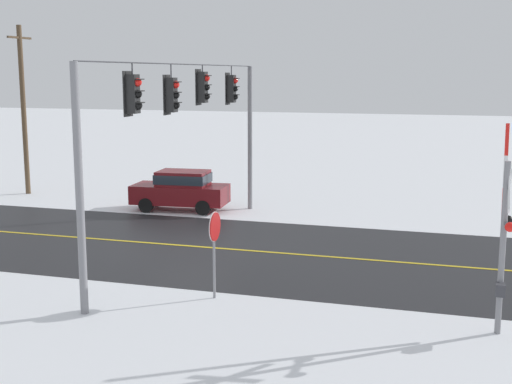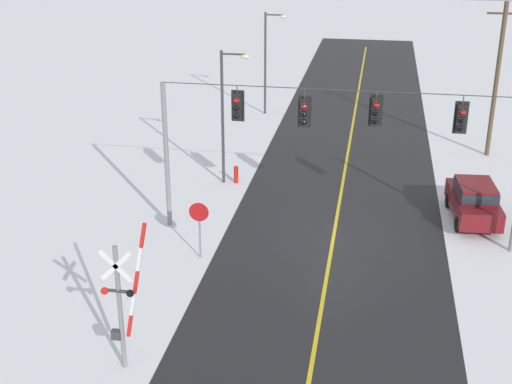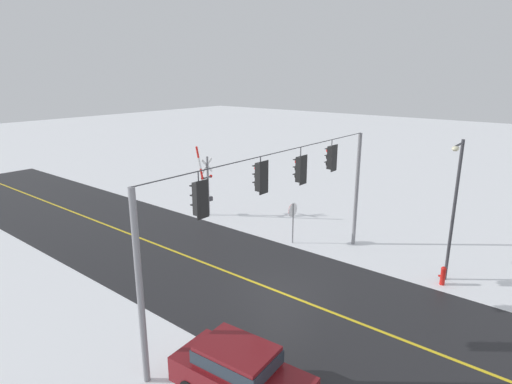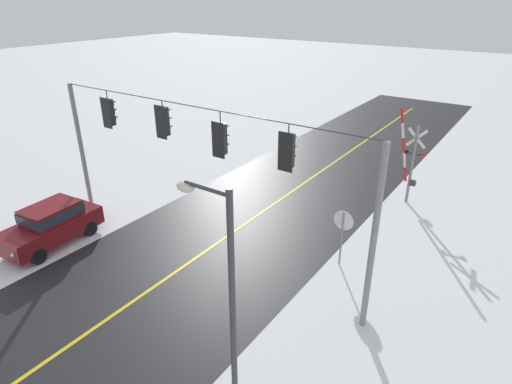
% 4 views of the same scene
% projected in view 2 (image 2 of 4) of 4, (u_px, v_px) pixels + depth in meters
% --- Properties ---
extents(ground_plane, '(160.00, 160.00, 0.00)m').
position_uv_depth(ground_plane, '(333.00, 237.00, 28.80)').
color(ground_plane, white).
extents(road_asphalt, '(9.00, 80.00, 0.01)m').
position_uv_depth(road_asphalt, '(343.00, 184.00, 34.25)').
color(road_asphalt, black).
rests_on(road_asphalt, ground).
extents(lane_centre_line, '(0.14, 72.00, 0.01)m').
position_uv_depth(lane_centre_line, '(343.00, 184.00, 34.25)').
color(lane_centre_line, gold).
rests_on(lane_centre_line, ground).
extents(signal_span, '(14.20, 0.47, 6.22)m').
position_uv_depth(signal_span, '(340.00, 135.00, 27.09)').
color(signal_span, gray).
rests_on(signal_span, ground).
extents(stop_sign, '(0.80, 0.09, 2.35)m').
position_uv_depth(stop_sign, '(199.00, 218.00, 26.47)').
color(stop_sign, gray).
rests_on(stop_sign, ground).
extents(railroad_crossing, '(1.45, 0.31, 4.78)m').
position_uv_depth(railroad_crossing, '(122.00, 300.00, 19.84)').
color(railroad_crossing, gray).
rests_on(railroad_crossing, ground).
extents(parked_car_maroon, '(2.08, 4.30, 1.74)m').
position_uv_depth(parked_car_maroon, '(474.00, 200.00, 30.01)').
color(parked_car_maroon, maroon).
rests_on(parked_car_maroon, ground).
extents(streetlamp_near, '(1.39, 0.28, 6.50)m').
position_uv_depth(streetlamp_near, '(227.00, 105.00, 32.96)').
color(streetlamp_near, '#38383D').
rests_on(streetlamp_near, ground).
extents(streetlamp_far, '(1.39, 0.28, 6.50)m').
position_uv_depth(streetlamp_far, '(269.00, 54.00, 44.28)').
color(streetlamp_far, '#38383D').
rests_on(streetlamp_far, ground).
extents(fire_hydrant, '(0.24, 0.31, 0.88)m').
position_uv_depth(fire_hydrant, '(236.00, 174.00, 34.25)').
color(fire_hydrant, red).
rests_on(fire_hydrant, ground).
extents(utility_pole, '(1.80, 0.24, 8.18)m').
position_uv_depth(utility_pole, '(497.00, 79.00, 36.63)').
color(utility_pole, brown).
rests_on(utility_pole, ground).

